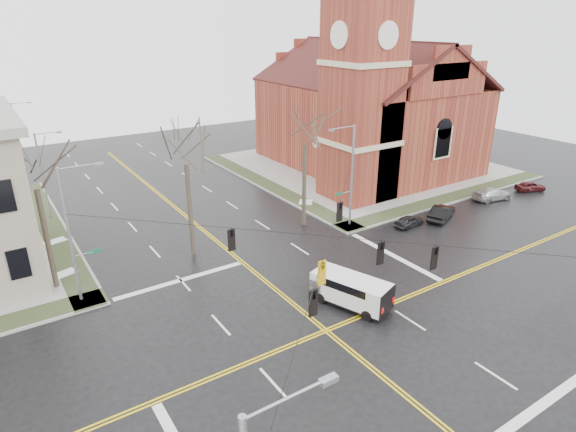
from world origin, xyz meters
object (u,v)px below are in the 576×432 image
cargo_van (348,288)px  parked_car_d (530,186)px  streetlight_north_a (44,173)px  tree_nw_far (35,183)px  streetlight_north_b (18,133)px  tree_ne (305,138)px  tree_nw_near (186,158)px  signal_pole_ne (350,173)px  parked_car_c (492,194)px  signal_pole_nw (72,232)px  church (366,100)px  parked_car_a (409,221)px  parked_car_b (441,213)px

cargo_van → parked_car_d: size_ratio=1.70×
streetlight_north_a → tree_nw_far: tree_nw_far is taller
streetlight_north_b → tree_ne: tree_ne is taller
streetlight_north_b → tree_ne: size_ratio=0.72×
tree_nw_far → tree_nw_near: 9.98m
signal_pole_ne → streetlight_north_a: bearing=143.1°
parked_car_c → tree_ne: size_ratio=0.39×
signal_pole_nw → parked_car_d: 45.71m
streetlight_north_a → tree_ne: 23.76m
signal_pole_nw → tree_ne: size_ratio=0.81×
church → signal_pole_nw: church is taller
streetlight_north_a → cargo_van: 29.91m
church → parked_car_a: church is taller
tree_nw_far → tree_ne: (20.53, -0.55, 0.35)m
streetlight_north_b → tree_nw_near: tree_nw_near is taller
tree_nw_near → tree_ne: size_ratio=0.98×
streetlight_north_b → parked_car_d: streetlight_north_b is taller
streetlight_north_b → parked_car_c: size_ratio=1.86×
parked_car_c → tree_nw_near: tree_nw_near is taller
church → parked_car_a: 20.26m
streetlight_north_a → signal_pole_ne: bearing=-36.9°
cargo_van → streetlight_north_b: bearing=86.5°
parked_car_a → parked_car_b: parked_car_b is taller
parked_car_b → parked_car_d: bearing=-112.2°
signal_pole_ne → streetlight_north_b: 42.61m
signal_pole_ne → streetlight_north_b: (-21.97, 36.50, -0.48)m
tree_nw_far → signal_pole_ne: bearing=-6.5°
parked_car_d → tree_nw_near: tree_nw_near is taller
streetlight_north_a → parked_car_d: size_ratio=2.45×
streetlight_north_b → parked_car_c: 55.42m
cargo_van → parked_car_c: 26.20m
signal_pole_ne → cargo_van: size_ratio=1.62×
streetlight_north_a → parked_car_b: streetlight_north_a is taller
streetlight_north_b → tree_nw_near: 35.29m
streetlight_north_b → tree_nw_far: size_ratio=0.76×
tree_nw_far → streetlight_north_b: bearing=86.8°
streetlight_north_a → tree_nw_near: size_ratio=0.73×
cargo_van → parked_car_d: 31.75m
tree_nw_near → cargo_van: bearing=-65.6°
streetlight_north_a → tree_nw_far: bearing=-97.9°
cargo_van → parked_car_c: cargo_van is taller
streetlight_north_b → parked_car_d: size_ratio=2.45×
signal_pole_nw → parked_car_b: size_ratio=2.19×
signal_pole_ne → streetlight_north_a: size_ratio=1.12×
signal_pole_ne → streetlight_north_a: (-21.97, 16.50, -0.48)m
streetlight_north_b → parked_car_c: bearing=-45.4°
parked_car_a → tree_nw_far: 29.83m
parked_car_b → parked_car_d: (14.50, 0.11, -0.12)m
parked_car_a → signal_pole_nw: bearing=78.2°
church → tree_ne: 20.14m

